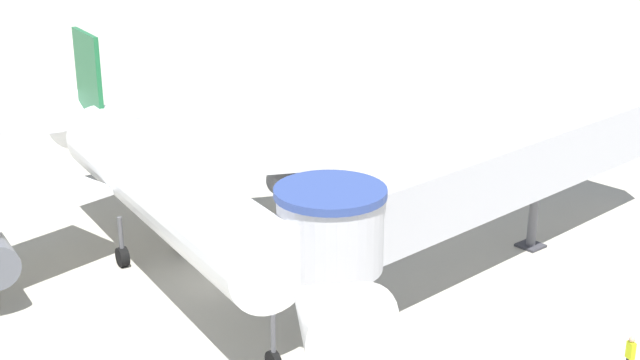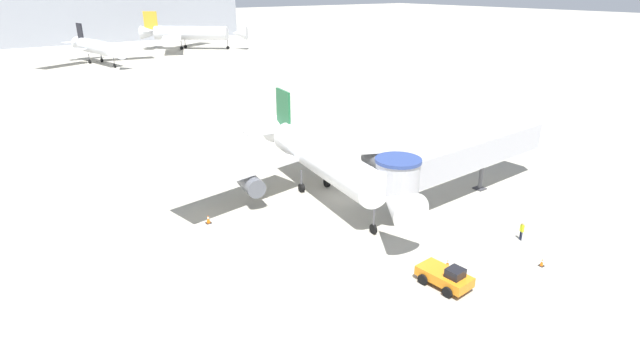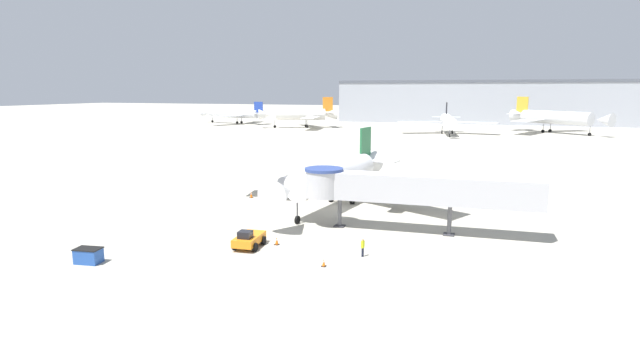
# 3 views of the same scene
# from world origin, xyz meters

# --- Properties ---
(ground_plane) EXTENTS (800.00, 800.00, 0.00)m
(ground_plane) POSITION_xyz_m (0.00, 0.00, 0.00)
(ground_plane) COLOR #A8A393
(main_airplane) EXTENTS (30.58, 27.27, 9.25)m
(main_airplane) POSITION_xyz_m (-0.44, 1.98, 3.92)
(main_airplane) COLOR white
(main_airplane) RESTS_ON ground_plane
(jet_bridge) EXTENTS (23.95, 4.49, 6.27)m
(jet_bridge) POSITION_xyz_m (9.46, -6.95, 4.58)
(jet_bridge) COLOR #B7B7BC
(jet_bridge) RESTS_ON ground_plane
(pushback_tug_orange) EXTENTS (2.53, 4.04, 1.77)m
(pushback_tug_orange) POSITION_xyz_m (-3.08, -16.91, 0.80)
(pushback_tug_orange) COLOR orange
(pushback_tug_orange) RESTS_ON ground_plane
(traffic_cone_near_nose) EXTENTS (0.45, 0.45, 0.74)m
(traffic_cone_near_nose) POSITION_xyz_m (-0.94, -15.33, 0.36)
(traffic_cone_near_nose) COLOR black
(traffic_cone_near_nose) RESTS_ON ground_plane
(traffic_cone_apron_front) EXTENTS (0.39, 0.39, 0.65)m
(traffic_cone_apron_front) POSITION_xyz_m (5.15, -19.47, 0.31)
(traffic_cone_apron_front) COLOR black
(traffic_cone_apron_front) RESTS_ON ground_plane
(traffic_cone_port_wing) EXTENTS (0.51, 0.51, 0.83)m
(traffic_cone_port_wing) POSITION_xyz_m (-12.73, 2.62, 0.40)
(traffic_cone_port_wing) COLOR black
(traffic_cone_port_wing) RESTS_ON ground_plane
(ground_crew_marshaller) EXTENTS (0.28, 0.36, 1.67)m
(ground_crew_marshaller) POSITION_xyz_m (7.58, -16.01, 0.96)
(ground_crew_marshaller) COLOR #1E2338
(ground_crew_marshaller) RESTS_ON ground_plane
(background_jet_black_tail) EXTENTS (32.46, 29.24, 10.18)m
(background_jet_black_tail) POSITION_xyz_m (3.60, 111.90, 4.47)
(background_jet_black_tail) COLOR silver
(background_jet_black_tail) RESTS_ON ground_plane
(background_jet_gold_tail) EXTENTS (31.35, 30.94, 12.05)m
(background_jet_gold_tail) POSITION_xyz_m (36.84, 128.40, 5.25)
(background_jet_gold_tail) COLOR silver
(background_jet_gold_tail) RESTS_ON ground_plane
(terminal_building) EXTENTS (122.54, 21.23, 18.53)m
(terminal_building) POSITION_xyz_m (11.41, 175.00, 9.28)
(terminal_building) COLOR #999EA8
(terminal_building) RESTS_ON ground_plane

